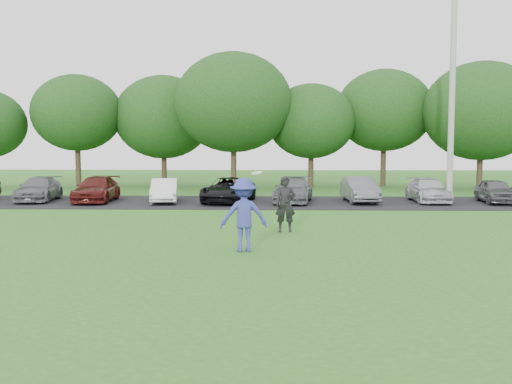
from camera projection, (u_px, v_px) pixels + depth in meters
ground at (252, 253)px, 14.80m from camera, size 100.00×100.00×0.00m
parking_lot at (262, 202)px, 27.75m from camera, size 32.00×6.50×0.03m
utility_pole at (452, 97)px, 26.76m from camera, size 0.28×0.28×10.06m
frisbee_player at (244, 215)px, 14.94m from camera, size 1.36×0.94×2.13m
camera_bystander at (286, 204)px, 18.30m from camera, size 0.68×0.47×1.80m
parked_cars at (264, 190)px, 27.73m from camera, size 30.45×4.95×1.24m
tree_row at (289, 113)px, 37.02m from camera, size 42.39×9.85×8.64m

